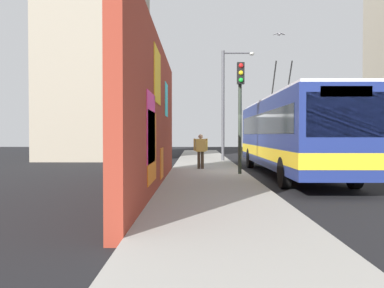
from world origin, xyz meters
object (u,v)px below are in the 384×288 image
object	(u,v)px
traffic_light	(240,99)
pedestrian_midblock	(201,149)
parked_car_black	(345,149)
street_lamp	(227,97)
city_bus	(290,133)

from	to	relation	value
traffic_light	pedestrian_midblock	bearing A→B (deg)	31.41
parked_car_black	pedestrian_midblock	world-z (taller)	pedestrian_midblock
street_lamp	traffic_light	bearing A→B (deg)	179.16
city_bus	pedestrian_midblock	size ratio (longest dim) A/B	7.94
street_lamp	city_bus	bearing A→B (deg)	-165.28
parked_car_black	traffic_light	bearing A→B (deg)	140.12
city_bus	parked_car_black	distance (m)	9.59
city_bus	parked_car_black	xyz separation A→B (m)	(8.00, -5.20, -0.95)
city_bus	pedestrian_midblock	world-z (taller)	city_bus
traffic_light	parked_car_black	bearing A→B (deg)	-39.88
traffic_light	street_lamp	bearing A→B (deg)	-0.84
parked_car_black	pedestrian_midblock	distance (m)	10.89
parked_car_black	pedestrian_midblock	bearing A→B (deg)	125.37
pedestrian_midblock	traffic_light	distance (m)	3.56
city_bus	traffic_light	size ratio (longest dim) A/B	2.84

